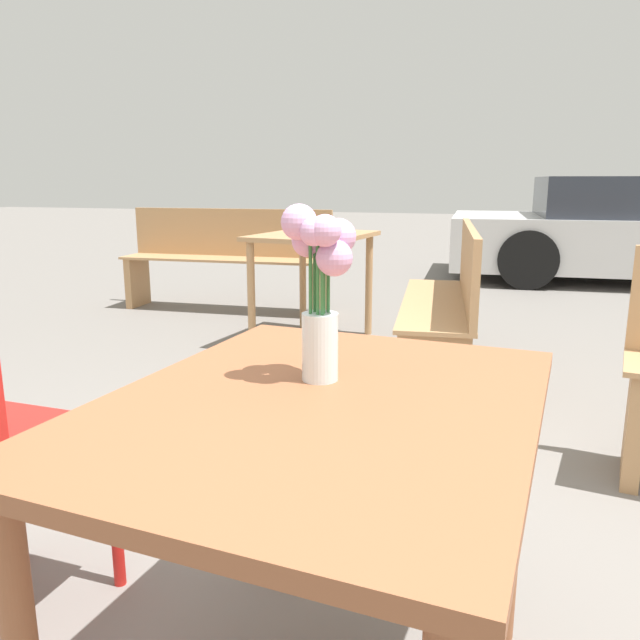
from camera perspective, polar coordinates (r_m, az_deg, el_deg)
table_front at (r=1.16m, az=0.14°, el=-11.88°), size 0.81×1.00×0.71m
flower_vase at (r=1.17m, az=0.11°, el=3.94°), size 0.13×0.13×0.34m
bench_middle at (r=3.43m, az=11.77°, el=1.75°), size 0.54×1.49×0.85m
bench_far at (r=5.38m, az=-8.42°, el=5.95°), size 1.80×0.47×0.85m
table_back at (r=4.18m, az=-0.64°, el=6.18°), size 0.75×0.93×0.74m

